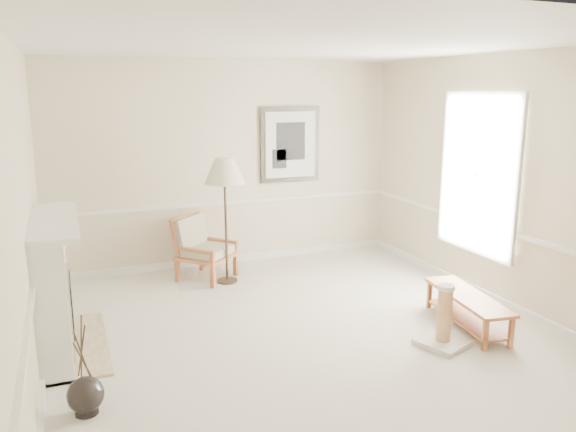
% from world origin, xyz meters
% --- Properties ---
extents(ground, '(5.50, 5.50, 0.00)m').
position_xyz_m(ground, '(0.00, 0.00, 0.00)').
color(ground, silver).
rests_on(ground, ground).
extents(room, '(5.04, 5.54, 2.92)m').
position_xyz_m(room, '(0.14, 0.08, 1.87)').
color(room, beige).
rests_on(room, ground).
extents(fireplace, '(0.64, 1.64, 1.31)m').
position_xyz_m(fireplace, '(-2.34, 0.60, 0.64)').
color(fireplace, white).
rests_on(fireplace, ground).
extents(floor_vase, '(0.28, 0.28, 0.83)m').
position_xyz_m(floor_vase, '(-2.15, -0.68, 0.15)').
color(floor_vase, black).
rests_on(floor_vase, ground).
extents(armchair, '(0.92, 0.92, 0.84)m').
position_xyz_m(armchair, '(-0.55, 2.21, 0.45)').
color(armchair, brown).
rests_on(armchair, ground).
extents(floor_lamp, '(0.56, 0.56, 1.65)m').
position_xyz_m(floor_lamp, '(-0.28, 1.91, 1.44)').
color(floor_lamp, black).
rests_on(floor_lamp, ground).
extents(bench, '(0.55, 1.29, 0.36)m').
position_xyz_m(bench, '(1.72, -0.43, 0.24)').
color(bench, brown).
rests_on(bench, ground).
extents(scratching_post, '(0.57, 0.57, 0.63)m').
position_xyz_m(scratching_post, '(1.20, -0.72, 0.20)').
color(scratching_post, beige).
rests_on(scratching_post, ground).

